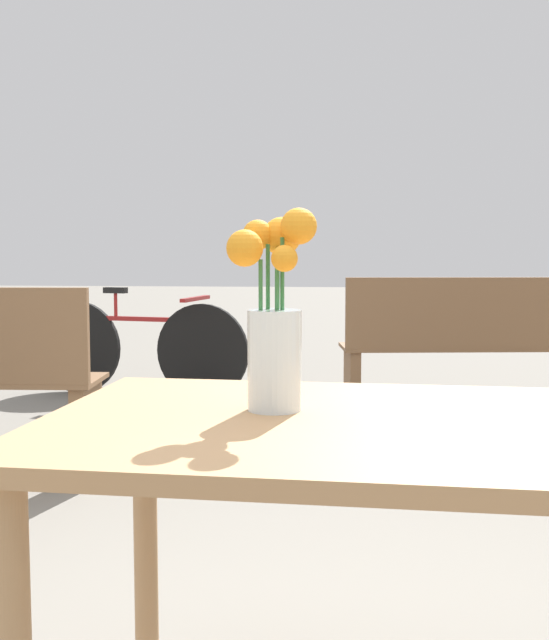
% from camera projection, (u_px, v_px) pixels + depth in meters
% --- Properties ---
extents(table_front, '(1.00, 0.75, 0.73)m').
position_uv_depth(table_front, '(339.00, 484.00, 1.31)').
color(table_front, tan).
rests_on(table_front, ground_plane).
extents(flower_vase, '(0.15, 0.13, 0.34)m').
position_uv_depth(flower_vase, '(274.00, 325.00, 1.36)').
color(flower_vase, silver).
rests_on(flower_vase, table_front).
extents(bench_middle, '(1.49, 0.55, 0.85)m').
position_uv_depth(bench_middle, '(470.00, 346.00, 4.58)').
color(bench_middle, brown).
rests_on(bench_middle, ground_plane).
extents(bicycle, '(1.56, 0.46, 0.75)m').
position_uv_depth(bicycle, '(139.00, 347.00, 5.48)').
color(bicycle, black).
rests_on(bicycle, ground_plane).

